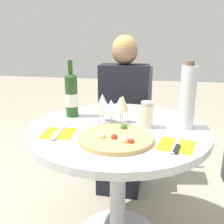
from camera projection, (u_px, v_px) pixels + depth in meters
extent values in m
cylinder|color=#B2B2B7|center=(118.00, 188.00, 1.43)|extent=(0.09, 0.09, 0.67)
cylinder|color=silver|center=(118.00, 129.00, 1.32)|extent=(0.95, 0.95, 0.04)
cylinder|color=slate|center=(123.00, 175.00, 2.23)|extent=(0.39, 0.39, 0.01)
cylinder|color=slate|center=(123.00, 154.00, 2.17)|extent=(0.06, 0.06, 0.43)
cube|color=slate|center=(124.00, 129.00, 2.10)|extent=(0.43, 0.43, 0.03)
cube|color=slate|center=(127.00, 93.00, 2.22)|extent=(0.43, 0.02, 0.49)
cube|color=black|center=(120.00, 161.00, 2.01)|extent=(0.33, 0.33, 0.46)
cube|color=black|center=(124.00, 97.00, 2.02)|extent=(0.38, 0.21, 0.52)
sphere|color=#997051|center=(125.00, 51.00, 1.92)|extent=(0.20, 0.20, 0.20)
sphere|color=tan|center=(125.00, 48.00, 1.91)|extent=(0.19, 0.19, 0.19)
cylinder|color=tan|center=(116.00, 138.00, 1.14)|extent=(0.34, 0.34, 0.02)
sphere|color=beige|center=(124.00, 140.00, 1.07)|extent=(0.04, 0.04, 0.04)
sphere|color=beige|center=(124.00, 127.00, 1.23)|extent=(0.03, 0.03, 0.03)
sphere|color=beige|center=(102.00, 136.00, 1.12)|extent=(0.03, 0.03, 0.03)
sphere|color=#B22D1E|center=(114.00, 137.00, 1.11)|extent=(0.03, 0.03, 0.03)
sphere|color=#B22D1E|center=(131.00, 141.00, 1.06)|extent=(0.03, 0.03, 0.03)
sphere|color=#336B28|center=(124.00, 127.00, 1.23)|extent=(0.03, 0.03, 0.03)
cylinder|color=#23471E|center=(72.00, 97.00, 1.46)|extent=(0.07, 0.07, 0.24)
cone|color=#23471E|center=(70.00, 74.00, 1.42)|extent=(0.07, 0.07, 0.03)
cylinder|color=#23471E|center=(70.00, 66.00, 1.41)|extent=(0.03, 0.03, 0.07)
cylinder|color=silver|center=(72.00, 100.00, 1.46)|extent=(0.07, 0.07, 0.08)
cylinder|color=silver|center=(187.00, 98.00, 1.26)|extent=(0.08, 0.08, 0.32)
cylinder|color=brown|center=(191.00, 63.00, 1.21)|extent=(0.04, 0.04, 0.02)
cylinder|color=silver|center=(147.00, 117.00, 1.29)|extent=(0.07, 0.07, 0.12)
cylinder|color=#B2B2B7|center=(147.00, 104.00, 1.27)|extent=(0.07, 0.07, 0.02)
cylinder|color=silver|center=(120.00, 127.00, 1.31)|extent=(0.06, 0.06, 0.00)
cylinder|color=silver|center=(120.00, 119.00, 1.30)|extent=(0.01, 0.01, 0.08)
cone|color=beige|center=(120.00, 104.00, 1.28)|extent=(0.08, 0.08, 0.08)
cylinder|color=silver|center=(99.00, 125.00, 1.33)|extent=(0.06, 0.06, 0.00)
cylinder|color=silver|center=(99.00, 119.00, 1.32)|extent=(0.01, 0.01, 0.07)
cone|color=beige|center=(99.00, 107.00, 1.30)|extent=(0.07, 0.07, 0.06)
cylinder|color=silver|center=(103.00, 121.00, 1.41)|extent=(0.06, 0.06, 0.00)
cylinder|color=silver|center=(103.00, 113.00, 1.39)|extent=(0.01, 0.01, 0.08)
cone|color=silver|center=(103.00, 100.00, 1.37)|extent=(0.07, 0.07, 0.07)
cylinder|color=silver|center=(111.00, 123.00, 1.36)|extent=(0.06, 0.06, 0.00)
cylinder|color=silver|center=(111.00, 118.00, 1.35)|extent=(0.01, 0.01, 0.06)
cone|color=silver|center=(111.00, 106.00, 1.33)|extent=(0.07, 0.07, 0.07)
cylinder|color=silver|center=(123.00, 122.00, 1.38)|extent=(0.06, 0.06, 0.00)
cylinder|color=silver|center=(123.00, 116.00, 1.37)|extent=(0.01, 0.01, 0.07)
cone|color=beige|center=(123.00, 102.00, 1.35)|extent=(0.06, 0.06, 0.08)
cube|color=gold|center=(59.00, 133.00, 1.22)|extent=(0.17, 0.17, 0.00)
cube|color=silver|center=(59.00, 132.00, 1.22)|extent=(0.04, 0.19, 0.00)
cube|color=silver|center=(55.00, 135.00, 1.17)|extent=(0.03, 0.09, 0.00)
cube|color=gold|center=(176.00, 145.00, 1.08)|extent=(0.18, 0.18, 0.00)
cube|color=silver|center=(176.00, 144.00, 1.08)|extent=(0.06, 0.19, 0.00)
cube|color=black|center=(177.00, 148.00, 1.03)|extent=(0.04, 0.09, 0.00)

